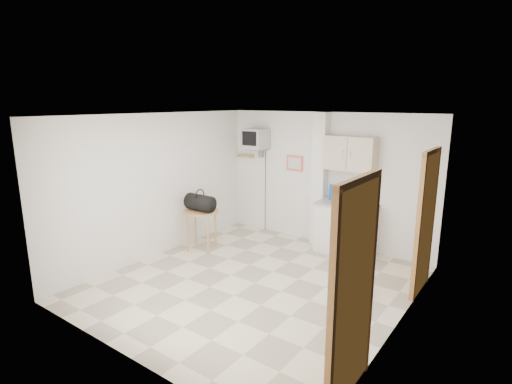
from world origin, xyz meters
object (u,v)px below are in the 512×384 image
Objects in this scene: round_table at (201,216)px; water_bottle at (363,284)px; crt_television at (256,139)px; duffel_bag at (200,202)px.

round_table is 1.83× the size of water_bottle.
crt_television is 1.79m from duffel_bag.
round_table reaches higher than water_bottle.
duffel_bag is at bearing -92.02° from round_table.
water_bottle is at bearing -26.72° from crt_television.
crt_television is at bearing 82.49° from duffel_bag.
crt_television is 1.94m from round_table.
duffel_bag is (-0.00, -0.01, 0.25)m from round_table.
round_table is 1.35× the size of duffel_bag.
duffel_bag reaches higher than round_table.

